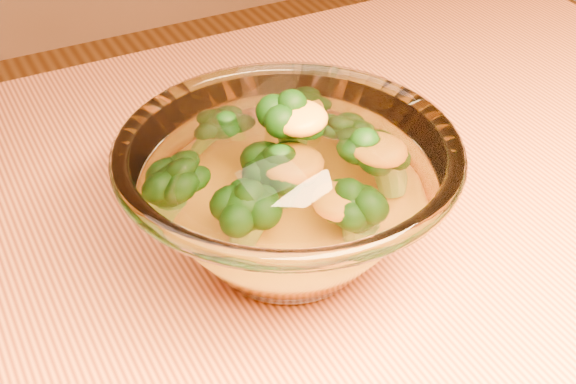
{
  "coord_description": "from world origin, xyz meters",
  "views": [
    {
      "loc": [
        -0.13,
        -0.37,
        1.14
      ],
      "look_at": [
        0.08,
        0.03,
        0.81
      ],
      "focal_mm": 50.0,
      "sensor_mm": 36.0,
      "label": 1
    }
  ],
  "objects": [
    {
      "name": "glass_bowl",
      "position": [
        0.08,
        0.03,
        0.81
      ],
      "size": [
        0.24,
        0.24,
        0.11
      ],
      "color": "white",
      "rests_on": "table"
    },
    {
      "name": "broccoli_heap",
      "position": [
        0.09,
        0.04,
        0.82
      ],
      "size": [
        0.17,
        0.16,
        0.09
      ],
      "color": "black",
      "rests_on": "cheese_sauce"
    },
    {
      "name": "cheese_sauce",
      "position": [
        0.08,
        0.03,
        0.78
      ],
      "size": [
        0.14,
        0.14,
        0.04
      ],
      "primitive_type": "ellipsoid",
      "color": "#F8AE14",
      "rests_on": "glass_bowl"
    }
  ]
}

